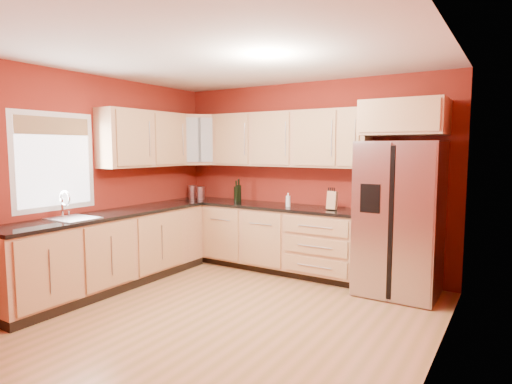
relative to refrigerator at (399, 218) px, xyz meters
The scene contains 23 objects.
floor 2.29m from the refrigerator, 129.72° to the right, with size 4.00×4.00×0.00m, color olive.
ceiling 2.72m from the refrigerator, 129.72° to the right, with size 4.00×4.00×0.00m, color silver.
wall_back 1.46m from the refrigerator, 164.48° to the left, with size 4.00×0.04×2.60m, color maroon.
wall_front 3.89m from the refrigerator, 110.43° to the right, with size 4.00×0.04×2.60m, color maroon.
wall_left 3.75m from the refrigerator, 154.12° to the right, with size 0.04×4.00×2.60m, color maroon.
wall_right 1.80m from the refrigerator, 68.20° to the right, with size 0.04×4.00×2.60m, color maroon.
base_cabinets_back 1.95m from the refrigerator, behind, with size 2.90×0.60×0.88m, color tan.
base_cabinets_left 3.49m from the refrigerator, 151.95° to the right, with size 0.60×2.80×0.88m, color tan.
countertop_back 1.90m from the refrigerator, behind, with size 2.90×0.62×0.04m, color black.
countertop_left 3.45m from the refrigerator, 151.87° to the right, with size 0.62×2.80×0.04m, color black.
upper_cabinets_back 1.87m from the refrigerator, behind, with size 2.30×0.33×0.75m, color tan.
upper_cabinets_left 3.44m from the refrigerator, 164.22° to the right, with size 0.33×1.35×0.75m, color tan.
corner_upper_cabinet 3.16m from the refrigerator, behind, with size 0.62×0.33×0.75m, color tan.
over_fridge_cabinet 1.16m from the refrigerator, 90.00° to the left, with size 0.92×0.60×0.40m, color tan.
refrigerator is the anchor object (origin of this frame).
window 4.01m from the refrigerator, 147.46° to the right, with size 0.03×0.90×1.00m, color white.
sink_faucet 3.71m from the refrigerator, 145.05° to the right, with size 0.50×0.42×0.30m, color silver, non-canonical shape.
canister_left 2.98m from the refrigerator, behind, with size 0.12×0.12×0.19m, color #B2B3B7.
canister_right 3.20m from the refrigerator, behind, with size 0.12×0.12×0.20m, color #B2B3B7.
wine_bottle_a 2.35m from the refrigerator, behind, with size 0.07×0.07×0.33m, color black, non-canonical shape.
wine_bottle_b 2.36m from the refrigerator, behind, with size 0.07×0.07×0.31m, color black, non-canonical shape.
knife_block 0.87m from the refrigerator, behind, with size 0.12×0.11×0.23m, color tan.
soap_dispenser 1.47m from the refrigerator, behind, with size 0.06×0.06×0.18m, color white.
Camera 1 is at (2.52, -3.41, 1.70)m, focal length 30.00 mm.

